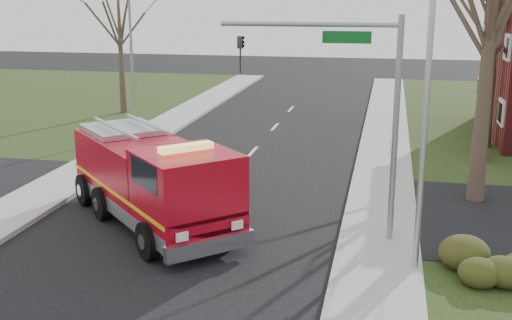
# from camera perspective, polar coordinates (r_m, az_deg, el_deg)

# --- Properties ---
(ground) EXTENTS (120.00, 120.00, 0.00)m
(ground) POSITION_cam_1_polar(r_m,az_deg,el_deg) (19.74, -7.65, -7.44)
(ground) COLOR black
(ground) RESTS_ON ground
(sidewalk_right) EXTENTS (2.40, 80.00, 0.15)m
(sidewalk_right) POSITION_cam_1_polar(r_m,az_deg,el_deg) (18.70, 10.80, -8.62)
(sidewalk_right) COLOR #A0A09A
(sidewalk_right) RESTS_ON ground
(health_center_sign) EXTENTS (0.12, 2.00, 1.40)m
(health_center_sign) POSITION_cam_1_polar(r_m,az_deg,el_deg) (30.71, 19.45, 1.55)
(health_center_sign) COLOR #511314
(health_center_sign) RESTS_ON ground
(hedge_corner) EXTENTS (2.80, 2.00, 0.90)m
(hedge_corner) POSITION_cam_1_polar(r_m,az_deg,el_deg) (17.79, 19.95, -8.74)
(hedge_corner) COLOR #2C3212
(hedge_corner) RESTS_ON lawn_right
(bare_tree_far) EXTENTS (5.25, 5.25, 10.50)m
(bare_tree_far) POSITION_cam_1_polar(r_m,az_deg,el_deg) (32.58, 20.63, 12.14)
(bare_tree_far) COLOR #3B2F22
(bare_tree_far) RESTS_ON ground
(bare_tree_left) EXTENTS (4.50, 4.50, 9.00)m
(bare_tree_left) POSITION_cam_1_polar(r_m,az_deg,el_deg) (40.66, -12.06, 11.73)
(bare_tree_left) COLOR #3B2F22
(bare_tree_left) RESTS_ON ground
(traffic_signal_mast) EXTENTS (5.29, 0.18, 6.80)m
(traffic_signal_mast) POSITION_cam_1_polar(r_m,az_deg,el_deg) (18.94, 8.56, 6.37)
(traffic_signal_mast) COLOR gray
(traffic_signal_mast) RESTS_ON ground
(streetlight_pole) EXTENTS (1.48, 0.16, 8.40)m
(streetlight_pole) POSITION_cam_1_polar(r_m,az_deg,el_deg) (16.98, 14.65, 4.59)
(streetlight_pole) COLOR #B7BABF
(streetlight_pole) RESTS_ON ground
(utility_pole_far) EXTENTS (0.14, 0.14, 7.00)m
(utility_pole_far) POSITION_cam_1_polar(r_m,az_deg,el_deg) (34.06, -10.94, 7.81)
(utility_pole_far) COLOR gray
(utility_pole_far) RESTS_ON ground
(fire_engine) EXTENTS (7.40, 7.55, 3.18)m
(fire_engine) POSITION_cam_1_polar(r_m,az_deg,el_deg) (21.04, -9.09, -1.94)
(fire_engine) COLOR #A40717
(fire_engine) RESTS_ON ground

